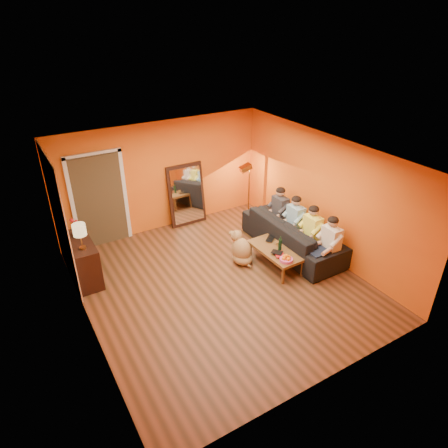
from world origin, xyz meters
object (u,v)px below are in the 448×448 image
wine_bottle (280,243)px  vase (75,231)px  floor_lamp (249,192)px  person_far_left (330,244)px  mirror_frame (186,195)px  person_mid_right (295,221)px  sideboard (83,260)px  person_mid_left (312,232)px  dog (241,247)px  coffee_table (276,258)px  table_lamp (81,237)px  tumbler (277,243)px  sofa (292,234)px  laptop (273,239)px  person_far_right (280,212)px

wine_bottle → vase: vase is taller
floor_lamp → person_far_left: bearing=-80.3°
mirror_frame → person_mid_right: mirror_frame is taller
sideboard → floor_lamp: floor_lamp is taller
person_mid_left → dog: bearing=157.4°
person_mid_left → vase: person_mid_left is taller
person_far_left → person_mid_left: 0.55m
person_mid_left → wine_bottle: (-0.82, 0.03, -0.03)m
person_mid_left → person_far_left: bearing=-90.0°
coffee_table → wine_bottle: wine_bottle is taller
person_mid_right → table_lamp: bearing=169.2°
tumbler → floor_lamp: bearing=72.8°
dog → person_far_left: (1.39, -1.13, 0.25)m
table_lamp → tumbler: 3.87m
table_lamp → person_mid_right: size_ratio=0.42×
floor_lamp → person_mid_left: (0.13, -2.20, -0.11)m
sofa → person_mid_left: bearing=-163.9°
sideboard → vase: vase is taller
sideboard → laptop: 3.89m
vase → person_far_left: bearing=-29.6°
person_mid_left → wine_bottle: size_ratio=3.94×
table_lamp → mirror_frame: bearing=26.3°
person_mid_right → sofa: bearing=-142.4°
person_far_left → person_mid_left: same height
sofa → dog: bearing=84.2°
sofa → laptop: (-0.56, -0.02, 0.06)m
sideboard → person_mid_left: person_mid_left is taller
mirror_frame → person_far_left: 3.67m
tumbler → sofa: bearing=22.3°
sideboard → dog: bearing=-20.3°
sofa → floor_lamp: 1.78m
person_far_right → table_lamp: bearing=176.3°
person_far_left → sofa: bearing=97.4°
table_lamp → wine_bottle: bearing=-20.9°
person_mid_left → coffee_table: bearing=174.9°
dog → wine_bottle: bearing=-45.6°
person_mid_left → wine_bottle: bearing=178.1°
mirror_frame → laptop: (0.89, -2.34, -0.33)m
coffee_table → laptop: (0.18, 0.35, 0.22)m
sideboard → person_mid_right: 4.52m
sofa → laptop: bearing=92.4°
person_mid_left → person_mid_right: size_ratio=1.00×
dog → wine_bottle: wine_bottle is taller
vase → floor_lamp: bearing=3.6°
sideboard → table_lamp: size_ratio=2.31×
tumbler → table_lamp: bearing=161.9°
coffee_table → dog: dog is taller
person_far_right → vase: size_ratio=5.82×
laptop → vase: 4.01m
dog → mirror_frame: bearing=93.0°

